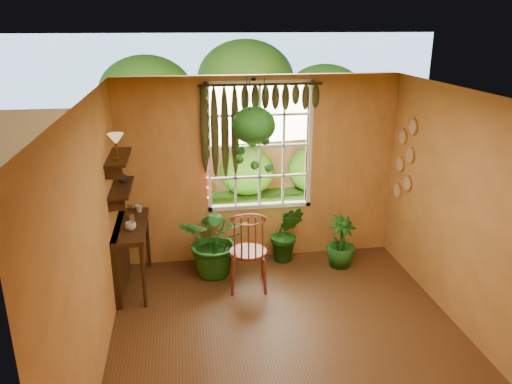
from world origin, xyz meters
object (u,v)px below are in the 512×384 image
(potted_plant_left, at_px, (216,239))
(hanging_basket, at_px, (254,132))
(counter_ledge, at_px, (124,249))
(potted_plant_mid, at_px, (287,233))
(windsor_chair, at_px, (248,262))

(potted_plant_left, relative_size, hanging_basket, 0.84)
(counter_ledge, height_order, potted_plant_mid, counter_ledge)
(potted_plant_left, bearing_deg, hanging_basket, 15.22)
(windsor_chair, xyz_separation_m, potted_plant_mid, (0.67, 0.72, 0.06))
(windsor_chair, bearing_deg, counter_ledge, 175.62)
(potted_plant_mid, bearing_deg, potted_plant_left, -166.07)
(windsor_chair, distance_m, hanging_basket, 1.73)
(counter_ledge, xyz_separation_m, windsor_chair, (1.60, -0.29, -0.17))
(counter_ledge, distance_m, potted_plant_left, 1.24)
(counter_ledge, xyz_separation_m, hanging_basket, (1.77, 0.32, 1.44))
(counter_ledge, bearing_deg, potted_plant_mid, 10.65)
(windsor_chair, height_order, potted_plant_left, windsor_chair)
(counter_ledge, distance_m, hanging_basket, 2.30)
(hanging_basket, bearing_deg, potted_plant_mid, 12.52)
(potted_plant_left, height_order, potted_plant_mid, potted_plant_left)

